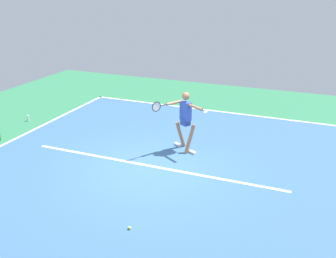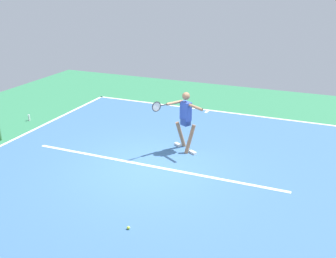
# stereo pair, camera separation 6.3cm
# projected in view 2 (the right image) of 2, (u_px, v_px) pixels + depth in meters

# --- Properties ---
(ground_plane) EXTENTS (19.03, 19.03, 0.00)m
(ground_plane) POSITION_uv_depth(u_px,v_px,m) (149.00, 168.00, 10.41)
(ground_plane) COLOR #2D754C
(court_surface) EXTENTS (9.81, 11.02, 0.00)m
(court_surface) POSITION_uv_depth(u_px,v_px,m) (149.00, 168.00, 10.41)
(court_surface) COLOR #38608E
(court_surface) RESTS_ON ground_plane
(court_line_baseline_near) EXTENTS (9.81, 0.10, 0.01)m
(court_line_baseline_near) POSITION_uv_depth(u_px,v_px,m) (208.00, 110.00, 15.12)
(court_line_baseline_near) COLOR white
(court_line_baseline_near) RESTS_ON ground_plane
(court_line_sideline_right) EXTENTS (0.10, 11.02, 0.01)m
(court_line_sideline_right) POSITION_uv_depth(u_px,v_px,m) (9.00, 142.00, 12.15)
(court_line_sideline_right) COLOR white
(court_line_sideline_right) RESTS_ON ground_plane
(court_line_service) EXTENTS (7.36, 0.10, 0.01)m
(court_line_service) POSITION_uv_depth(u_px,v_px,m) (151.00, 166.00, 10.54)
(court_line_service) COLOR white
(court_line_service) RESTS_ON ground_plane
(court_line_centre_mark) EXTENTS (0.10, 0.30, 0.01)m
(court_line_centre_mark) POSITION_uv_depth(u_px,v_px,m) (207.00, 112.00, 14.95)
(court_line_centre_mark) COLOR white
(court_line_centre_mark) RESTS_ON ground_plane
(tennis_player) EXTENTS (1.34, 1.12, 1.79)m
(tennis_player) POSITION_uv_depth(u_px,v_px,m) (185.00, 117.00, 11.20)
(tennis_player) COLOR #9E7051
(tennis_player) RESTS_ON ground_plane
(tennis_ball_far_corner) EXTENTS (0.07, 0.07, 0.07)m
(tennis_ball_far_corner) POSITION_uv_depth(u_px,v_px,m) (128.00, 228.00, 7.86)
(tennis_ball_far_corner) COLOR #C6E53D
(tennis_ball_far_corner) RESTS_ON ground_plane
(water_bottle) EXTENTS (0.07, 0.07, 0.22)m
(water_bottle) POSITION_uv_depth(u_px,v_px,m) (29.00, 118.00, 13.95)
(water_bottle) COLOR white
(water_bottle) RESTS_ON ground_plane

